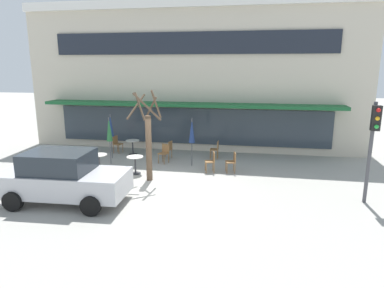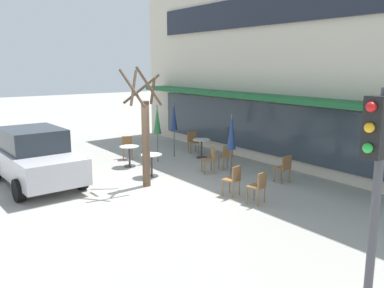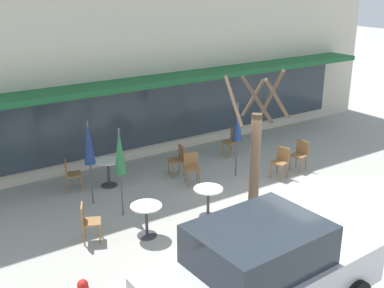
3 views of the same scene
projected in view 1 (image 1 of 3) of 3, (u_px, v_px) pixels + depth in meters
ground_plane at (161, 188)px, 12.86m from camera, size 80.00×80.00×0.00m
building_facade at (201, 75)px, 21.54m from camera, size 18.15×9.10×7.80m
cafe_table_near_wall at (135, 162)px, 14.49m from camera, size 0.70×0.70×0.76m
cafe_table_streetside at (99, 160)px, 14.81m from camera, size 0.70×0.70×0.76m
cafe_table_by_tree at (133, 145)px, 17.59m from camera, size 0.70×0.70×0.76m
patio_umbrella_green_folded at (111, 126)px, 16.73m from camera, size 0.28×0.28×2.20m
patio_umbrella_cream_folded at (109, 130)px, 15.72m from camera, size 0.28×0.28×2.20m
patio_umbrella_corner_open at (192, 131)px, 15.41m from camera, size 0.28×0.28×2.20m
cafe_chair_0 at (232, 161)px, 14.68m from camera, size 0.48×0.48×0.89m
cafe_chair_1 at (164, 152)px, 16.14m from camera, size 0.52×0.52×0.89m
cafe_chair_2 at (117, 143)px, 18.02m from camera, size 0.49×0.49×0.89m
cafe_chair_3 at (216, 148)px, 16.83m from camera, size 0.40×0.40×0.89m
cafe_chair_4 at (211, 160)px, 14.73m from camera, size 0.49×0.49×0.89m
cafe_chair_5 at (80, 156)px, 15.50m from camera, size 0.53×0.53×0.89m
cafe_chair_6 at (168, 148)px, 16.84m from camera, size 0.47×0.47×0.89m
parked_sedan at (63, 177)px, 11.41m from camera, size 4.27×2.15×1.76m
street_tree at (148, 140)px, 13.43m from camera, size 1.41×1.41×3.64m
traffic_light_pole at (373, 136)px, 10.97m from camera, size 0.26×0.44×3.40m
fire_hydrant at (29, 173)px, 13.56m from camera, size 0.36×0.20×0.71m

